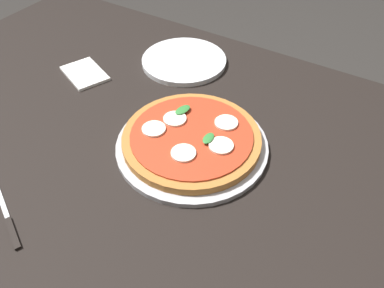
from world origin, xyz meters
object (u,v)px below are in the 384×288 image
object	(u,v)px
pizza	(192,138)
plate_white	(184,61)
knife	(8,220)
dining_table	(150,166)
napkin	(85,73)
serving_tray	(192,145)

from	to	relation	value
pizza	plate_white	bearing A→B (deg)	125.53
pizza	plate_white	distance (m)	0.34
plate_white	knife	world-z (taller)	plate_white
dining_table	pizza	xyz separation A→B (m)	(0.10, 0.03, 0.12)
pizza	napkin	distance (m)	0.40
serving_tray	plate_white	size ratio (longest dim) A/B	1.40
dining_table	plate_white	size ratio (longest dim) A/B	6.38
dining_table	knife	size ratio (longest dim) A/B	8.51
plate_white	napkin	world-z (taller)	plate_white
serving_tray	knife	bearing A→B (deg)	-118.36
dining_table	napkin	xyz separation A→B (m)	(-0.30, 0.11, 0.10)
dining_table	napkin	world-z (taller)	napkin
serving_tray	pizza	xyz separation A→B (m)	(-0.00, 0.00, 0.02)
pizza	napkin	size ratio (longest dim) A/B	2.33
serving_tray	plate_white	world-z (taller)	plate_white
knife	pizza	bearing A→B (deg)	62.43
napkin	serving_tray	bearing A→B (deg)	-12.17
dining_table	serving_tray	size ratio (longest dim) A/B	4.55
dining_table	serving_tray	world-z (taller)	serving_tray
pizza	knife	bearing A→B (deg)	-117.57
dining_table	knife	distance (m)	0.34
pizza	knife	world-z (taller)	pizza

